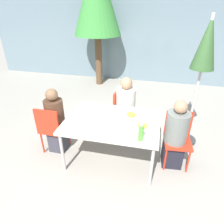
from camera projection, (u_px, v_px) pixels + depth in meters
ground_plane at (112, 157)px, 3.43m from camera, size 24.00×24.00×0.00m
building_facade at (141, 32)px, 6.09m from camera, size 10.00×0.20×3.00m
dining_table at (112, 123)px, 3.10m from camera, size 1.44×1.03×0.73m
chair_left at (51, 126)px, 3.32m from camera, size 0.41×0.41×0.87m
person_left at (56, 122)px, 3.36m from camera, size 0.31×0.31×1.16m
chair_right at (178, 135)px, 3.11m from camera, size 0.43×0.43×0.87m
person_right at (175, 136)px, 3.04m from camera, size 0.33×0.33×1.14m
chair_far at (122, 108)px, 3.88m from camera, size 0.44×0.44×0.87m
person_far at (125, 109)px, 3.80m from camera, size 0.36×0.36×1.17m
closed_umbrella at (205, 51)px, 3.01m from camera, size 0.37×0.37×2.20m
plate_0 at (142, 126)px, 2.88m from camera, size 0.27×0.27×0.07m
plate_1 at (131, 115)px, 3.16m from camera, size 0.26×0.26×0.07m
bottle at (141, 133)px, 2.58m from camera, size 0.07×0.07×0.25m
drinking_cup at (111, 116)px, 3.11m from camera, size 0.07×0.07×0.09m
salad_bowl at (119, 110)px, 3.31m from camera, size 0.16×0.16×0.06m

